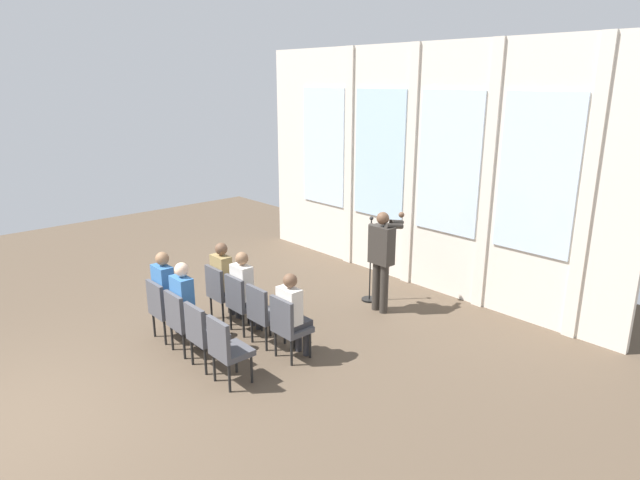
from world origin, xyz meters
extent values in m
plane|color=brown|center=(0.00, 0.00, 0.00)|extent=(18.12, 18.12, 0.00)
cube|color=silver|center=(0.00, 6.97, 2.23)|extent=(8.10, 0.10, 4.46)
cube|color=silver|center=(-2.43, 6.91, 2.42)|extent=(1.27, 0.04, 2.48)
cube|color=silver|center=(-1.65, 6.91, 2.23)|extent=(0.20, 0.08, 4.46)
cube|color=silver|center=(-0.81, 6.91, 2.42)|extent=(1.27, 0.04, 2.48)
cube|color=silver|center=(-0.03, 6.91, 2.23)|extent=(0.20, 0.08, 4.46)
cube|color=silver|center=(0.81, 6.91, 2.42)|extent=(1.27, 0.04, 2.48)
cube|color=silver|center=(1.59, 6.91, 2.23)|extent=(0.20, 0.08, 4.46)
cube|color=silver|center=(2.43, 6.91, 2.42)|extent=(1.27, 0.04, 2.48)
cube|color=silver|center=(3.21, 6.91, 2.23)|extent=(0.20, 0.08, 4.46)
cylinder|color=#332D28|center=(0.52, 5.45, 0.43)|extent=(0.14, 0.14, 0.86)
cylinder|color=#332D28|center=(0.70, 5.45, 0.43)|extent=(0.14, 0.14, 0.86)
cube|color=#332D28|center=(0.61, 5.45, 1.18)|extent=(0.42, 0.22, 0.64)
cube|color=maroon|center=(0.61, 5.56, 1.26)|extent=(0.06, 0.01, 0.39)
sphere|color=brown|center=(0.61, 5.46, 1.64)|extent=(0.21, 0.21, 0.21)
cylinder|color=#332D28|center=(0.37, 5.53, 1.28)|extent=(0.09, 0.28, 0.45)
cylinder|color=#332D28|center=(0.75, 5.58, 1.51)|extent=(0.15, 0.36, 0.15)
cylinder|color=#332D28|center=(0.69, 5.71, 1.54)|extent=(0.11, 0.34, 0.15)
sphere|color=brown|center=(0.57, 5.98, 1.61)|extent=(0.10, 0.10, 0.10)
cylinder|color=black|center=(0.17, 5.66, 0.01)|extent=(0.28, 0.28, 0.03)
cylinder|color=black|center=(0.17, 5.66, 0.76)|extent=(0.02, 0.02, 1.45)
sphere|color=#262626|center=(0.17, 5.66, 1.52)|extent=(0.07, 0.07, 0.07)
cylinder|color=black|center=(-0.69, 3.48, 0.20)|extent=(0.04, 0.04, 0.40)
cylinder|color=black|center=(-1.05, 3.48, 0.20)|extent=(0.04, 0.04, 0.40)
cylinder|color=black|center=(-0.69, 3.14, 0.20)|extent=(0.04, 0.04, 0.40)
cylinder|color=black|center=(-1.05, 3.14, 0.20)|extent=(0.04, 0.04, 0.40)
cube|color=#47474C|center=(-0.87, 3.31, 0.44)|extent=(0.46, 0.44, 0.08)
cube|color=#47474C|center=(-0.87, 3.12, 0.71)|extent=(0.46, 0.06, 0.46)
cylinder|color=#2D2D33|center=(-0.96, 3.49, 0.22)|extent=(0.10, 0.10, 0.44)
cylinder|color=#2D2D33|center=(-0.78, 3.49, 0.22)|extent=(0.10, 0.10, 0.44)
cube|color=#2D2D33|center=(-0.87, 3.37, 0.50)|extent=(0.34, 0.36, 0.12)
cube|color=#997F4C|center=(-0.87, 3.26, 0.84)|extent=(0.36, 0.20, 0.55)
sphere|color=brown|center=(-0.87, 3.28, 1.22)|extent=(0.20, 0.20, 0.20)
cylinder|color=black|center=(-0.11, 3.48, 0.20)|extent=(0.04, 0.04, 0.40)
cylinder|color=black|center=(-0.47, 3.48, 0.20)|extent=(0.04, 0.04, 0.40)
cylinder|color=black|center=(-0.11, 3.14, 0.20)|extent=(0.04, 0.04, 0.40)
cylinder|color=black|center=(-0.47, 3.14, 0.20)|extent=(0.04, 0.04, 0.40)
cube|color=#47474C|center=(-0.29, 3.31, 0.44)|extent=(0.46, 0.44, 0.08)
cube|color=#47474C|center=(-0.29, 3.12, 0.71)|extent=(0.46, 0.06, 0.46)
cylinder|color=#2D2D33|center=(-0.38, 3.49, 0.22)|extent=(0.10, 0.10, 0.44)
cylinder|color=#2D2D33|center=(-0.20, 3.49, 0.22)|extent=(0.10, 0.10, 0.44)
cube|color=#2D2D33|center=(-0.29, 3.37, 0.50)|extent=(0.34, 0.36, 0.12)
cube|color=silver|center=(-0.29, 3.26, 0.83)|extent=(0.36, 0.20, 0.54)
sphere|color=#8C6647|center=(-0.29, 3.28, 1.21)|extent=(0.20, 0.20, 0.20)
cylinder|color=black|center=(0.47, 3.48, 0.20)|extent=(0.04, 0.04, 0.40)
cylinder|color=black|center=(0.11, 3.48, 0.20)|extent=(0.04, 0.04, 0.40)
cylinder|color=black|center=(0.47, 3.14, 0.20)|extent=(0.04, 0.04, 0.40)
cylinder|color=black|center=(0.11, 3.14, 0.20)|extent=(0.04, 0.04, 0.40)
cube|color=#47474C|center=(0.29, 3.31, 0.44)|extent=(0.46, 0.44, 0.08)
cube|color=#47474C|center=(0.29, 3.12, 0.71)|extent=(0.46, 0.06, 0.46)
cylinder|color=black|center=(1.05, 3.48, 0.20)|extent=(0.04, 0.04, 0.40)
cylinder|color=black|center=(0.69, 3.48, 0.20)|extent=(0.04, 0.04, 0.40)
cylinder|color=black|center=(1.05, 3.14, 0.20)|extent=(0.04, 0.04, 0.40)
cylinder|color=black|center=(0.69, 3.14, 0.20)|extent=(0.04, 0.04, 0.40)
cube|color=#47474C|center=(0.87, 3.31, 0.44)|extent=(0.46, 0.44, 0.08)
cube|color=#47474C|center=(0.87, 3.12, 0.71)|extent=(0.46, 0.06, 0.46)
cylinder|color=#2D2D33|center=(0.78, 3.49, 0.22)|extent=(0.10, 0.10, 0.44)
cylinder|color=#2D2D33|center=(0.96, 3.49, 0.22)|extent=(0.10, 0.10, 0.44)
cube|color=#2D2D33|center=(0.87, 3.37, 0.50)|extent=(0.34, 0.36, 0.12)
cube|color=silver|center=(0.87, 3.26, 0.81)|extent=(0.36, 0.20, 0.50)
sphere|color=brown|center=(0.87, 3.28, 1.17)|extent=(0.20, 0.20, 0.20)
cylinder|color=black|center=(-0.69, 2.47, 0.20)|extent=(0.04, 0.04, 0.40)
cylinder|color=black|center=(-1.05, 2.47, 0.20)|extent=(0.04, 0.04, 0.40)
cylinder|color=black|center=(-0.69, 2.13, 0.20)|extent=(0.04, 0.04, 0.40)
cylinder|color=black|center=(-1.05, 2.13, 0.20)|extent=(0.04, 0.04, 0.40)
cube|color=#47474C|center=(-0.87, 2.30, 0.44)|extent=(0.46, 0.44, 0.08)
cube|color=#47474C|center=(-0.87, 2.11, 0.71)|extent=(0.46, 0.06, 0.46)
cylinder|color=#2D2D33|center=(-0.96, 2.48, 0.22)|extent=(0.10, 0.10, 0.44)
cylinder|color=#2D2D33|center=(-0.78, 2.48, 0.22)|extent=(0.10, 0.10, 0.44)
cube|color=#2D2D33|center=(-0.87, 2.36, 0.50)|extent=(0.34, 0.36, 0.12)
cube|color=#3366A5|center=(-0.87, 2.25, 0.87)|extent=(0.36, 0.20, 0.62)
sphere|color=#8C6647|center=(-0.87, 2.27, 1.29)|extent=(0.20, 0.20, 0.20)
cylinder|color=black|center=(-0.11, 2.47, 0.20)|extent=(0.04, 0.04, 0.40)
cylinder|color=black|center=(-0.47, 2.47, 0.20)|extent=(0.04, 0.04, 0.40)
cylinder|color=black|center=(-0.11, 2.13, 0.20)|extent=(0.04, 0.04, 0.40)
cylinder|color=black|center=(-0.47, 2.13, 0.20)|extent=(0.04, 0.04, 0.40)
cube|color=#47474C|center=(-0.29, 2.30, 0.44)|extent=(0.46, 0.44, 0.08)
cube|color=#47474C|center=(-0.29, 2.11, 0.71)|extent=(0.46, 0.06, 0.46)
cylinder|color=#2D2D33|center=(-0.38, 2.48, 0.22)|extent=(0.10, 0.10, 0.44)
cylinder|color=#2D2D33|center=(-0.20, 2.48, 0.22)|extent=(0.10, 0.10, 0.44)
cube|color=#2D2D33|center=(-0.29, 2.36, 0.50)|extent=(0.34, 0.36, 0.12)
cube|color=#3366A5|center=(-0.29, 2.25, 0.86)|extent=(0.36, 0.20, 0.60)
sphere|color=beige|center=(-0.29, 2.27, 1.27)|extent=(0.20, 0.20, 0.20)
cylinder|color=black|center=(0.47, 2.47, 0.20)|extent=(0.04, 0.04, 0.40)
cylinder|color=black|center=(0.11, 2.47, 0.20)|extent=(0.04, 0.04, 0.40)
cylinder|color=black|center=(0.47, 2.13, 0.20)|extent=(0.04, 0.04, 0.40)
cylinder|color=black|center=(0.11, 2.13, 0.20)|extent=(0.04, 0.04, 0.40)
cube|color=#47474C|center=(0.29, 2.30, 0.44)|extent=(0.46, 0.44, 0.08)
cube|color=#47474C|center=(0.29, 2.11, 0.71)|extent=(0.46, 0.06, 0.46)
cylinder|color=black|center=(1.05, 2.47, 0.20)|extent=(0.04, 0.04, 0.40)
cylinder|color=black|center=(0.69, 2.47, 0.20)|extent=(0.04, 0.04, 0.40)
cylinder|color=black|center=(1.05, 2.13, 0.20)|extent=(0.04, 0.04, 0.40)
cylinder|color=black|center=(0.69, 2.13, 0.20)|extent=(0.04, 0.04, 0.40)
cube|color=#47474C|center=(0.87, 2.30, 0.44)|extent=(0.46, 0.44, 0.08)
cube|color=#47474C|center=(0.87, 2.11, 0.71)|extent=(0.46, 0.06, 0.46)
camera|label=1|loc=(6.38, -1.13, 3.82)|focal=30.73mm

